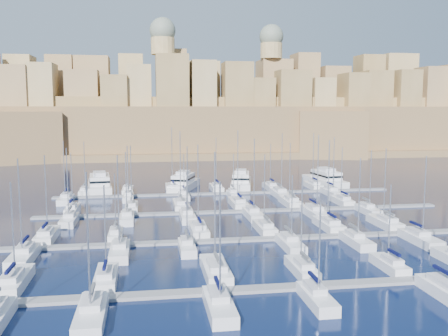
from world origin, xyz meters
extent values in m
plane|color=black|center=(0.00, 0.00, 0.00)|extent=(600.00, 600.00, 0.00)
cube|color=slate|center=(0.00, -34.00, 0.20)|extent=(84.00, 2.00, 0.40)
cube|color=slate|center=(0.00, -12.00, 0.20)|extent=(84.00, 2.00, 0.40)
cube|color=slate|center=(0.00, 10.00, 0.20)|extent=(84.00, 2.00, 0.40)
cube|color=slate|center=(0.00, 32.00, 0.20)|extent=(84.00, 2.00, 0.40)
cube|color=white|center=(-35.70, -28.22, 0.54)|extent=(2.87, 9.55, 1.68)
cube|color=silver|center=(-35.70, -29.18, 1.73)|extent=(2.01, 4.30, 0.70)
cylinder|color=#9EA0A8|center=(-35.70, -27.75, 7.03)|extent=(0.18, 0.18, 11.30)
cube|color=#060A33|center=(-35.70, -29.66, 2.78)|extent=(0.35, 3.82, 0.35)
cube|color=white|center=(-24.90, -28.67, 0.52)|extent=(2.60, 8.67, 1.63)
cube|color=silver|center=(-24.90, -29.53, 1.68)|extent=(1.82, 3.90, 0.70)
cylinder|color=#9EA0A8|center=(-24.90, -28.23, 6.72)|extent=(0.18, 0.18, 10.78)
cube|color=#060A33|center=(-24.90, -29.97, 2.73)|extent=(0.35, 3.47, 0.35)
cube|color=white|center=(-11.25, -27.91, 0.55)|extent=(3.05, 10.18, 1.71)
cube|color=silver|center=(-11.25, -28.93, 1.76)|extent=(2.14, 4.58, 0.70)
cylinder|color=#9EA0A8|center=(-11.25, -27.40, 8.65)|extent=(0.18, 0.18, 14.49)
cube|color=#595B60|center=(-11.25, -29.44, 2.81)|extent=(0.35, 4.07, 0.35)
cube|color=white|center=(-0.09, -28.88, 0.51)|extent=(2.47, 8.24, 1.61)
cube|color=silver|center=(-0.09, -29.70, 1.66)|extent=(1.73, 3.71, 0.70)
cylinder|color=#9EA0A8|center=(-0.09, -28.47, 6.97)|extent=(0.18, 0.18, 11.31)
cube|color=#595B60|center=(-0.09, -30.11, 2.71)|extent=(0.35, 3.30, 0.35)
cube|color=white|center=(11.87, -29.19, 0.49)|extent=(2.29, 7.62, 1.58)
cube|color=silver|center=(11.87, -29.95, 1.63)|extent=(1.60, 3.43, 0.70)
cylinder|color=#9EA0A8|center=(11.87, -28.81, 6.33)|extent=(0.18, 0.18, 10.10)
cube|color=#060A33|center=(11.87, -30.33, 2.68)|extent=(0.35, 3.05, 0.35)
cube|color=white|center=(-25.53, -39.74, 0.54)|extent=(2.85, 9.49, 1.67)
cube|color=silver|center=(-25.53, -38.80, 1.72)|extent=(1.99, 4.27, 0.70)
cylinder|color=#9EA0A8|center=(-25.53, -40.22, 8.31)|extent=(0.18, 0.18, 13.87)
cube|color=#595B60|center=(-25.53, -38.32, 2.77)|extent=(0.35, 3.80, 0.35)
cube|color=white|center=(-12.45, -39.50, 0.52)|extent=(2.70, 8.99, 1.65)
cube|color=silver|center=(-12.45, -38.60, 1.70)|extent=(1.89, 4.05, 0.70)
cylinder|color=#9EA0A8|center=(-12.45, -39.95, 7.67)|extent=(0.18, 0.18, 12.64)
cube|color=#060A33|center=(-12.45, -38.15, 2.75)|extent=(0.35, 3.60, 0.35)
cube|color=white|center=(-1.58, -38.98, 0.50)|extent=(2.39, 7.95, 1.60)
cube|color=silver|center=(-1.58, -38.18, 1.65)|extent=(1.67, 3.58, 0.70)
cylinder|color=#9EA0A8|center=(-1.58, -39.37, 6.40)|extent=(0.18, 0.18, 10.20)
cube|color=#060A33|center=(-1.58, -37.78, 2.70)|extent=(0.35, 3.18, 0.35)
cube|color=silver|center=(13.66, -39.03, 1.75)|extent=(2.12, 4.53, 0.70)
cube|color=#060A33|center=(13.66, -38.53, 2.80)|extent=(0.35, 4.03, 0.35)
cube|color=white|center=(-35.99, -6.34, 0.53)|extent=(2.79, 9.31, 1.67)
cube|color=silver|center=(-35.99, -7.28, 1.72)|extent=(1.96, 4.19, 0.70)
cylinder|color=#9EA0A8|center=(-35.99, -5.88, 7.58)|extent=(0.18, 0.18, 12.43)
cube|color=#060A33|center=(-35.99, -7.74, 2.77)|extent=(0.35, 3.72, 0.35)
cube|color=white|center=(-24.97, -7.32, 0.48)|extent=(2.21, 7.35, 1.57)
cube|color=silver|center=(-24.97, -8.06, 1.62)|extent=(1.54, 3.31, 0.70)
cylinder|color=#9EA0A8|center=(-24.97, -6.96, 6.02)|extent=(0.18, 0.18, 9.50)
cube|color=#595B60|center=(-24.97, -8.43, 2.67)|extent=(0.35, 2.94, 0.35)
cube|color=white|center=(-11.17, -6.32, 0.53)|extent=(2.81, 9.37, 1.67)
cube|color=silver|center=(-11.17, -7.25, 1.72)|extent=(1.97, 4.22, 0.70)
cylinder|color=#9EA0A8|center=(-11.17, -5.85, 8.31)|extent=(0.18, 0.18, 13.88)
cube|color=#060A33|center=(-11.17, -7.72, 2.77)|extent=(0.35, 3.75, 0.35)
cube|color=white|center=(0.31, -6.67, 0.52)|extent=(2.60, 8.67, 1.63)
cube|color=silver|center=(0.31, -7.53, 1.68)|extent=(1.82, 3.90, 0.70)
cylinder|color=#9EA0A8|center=(0.31, -6.23, 7.38)|extent=(0.18, 0.18, 12.10)
cube|color=#595B60|center=(0.31, -7.97, 2.73)|extent=(0.35, 3.47, 0.35)
cube|color=white|center=(12.09, -6.16, 0.54)|extent=(2.90, 9.68, 1.68)
cube|color=silver|center=(12.09, -7.13, 1.73)|extent=(2.03, 4.36, 0.70)
cylinder|color=#9EA0A8|center=(12.09, -5.68, 8.57)|extent=(0.18, 0.18, 14.36)
cube|color=#060A33|center=(12.09, -7.61, 2.78)|extent=(0.35, 3.87, 0.35)
cube|color=white|center=(22.78, -6.16, 0.54)|extent=(2.90, 9.67, 1.68)
cube|color=silver|center=(22.78, -7.13, 1.73)|extent=(2.03, 4.35, 0.70)
cylinder|color=#9EA0A8|center=(22.78, -5.68, 7.78)|extent=(0.18, 0.18, 12.80)
cube|color=#595B60|center=(22.78, -7.62, 2.78)|extent=(0.35, 3.87, 0.35)
cube|color=white|center=(-37.05, -17.88, 0.54)|extent=(2.93, 9.76, 1.69)
cube|color=silver|center=(-37.05, -16.90, 1.74)|extent=(2.05, 4.39, 0.70)
cylinder|color=#9EA0A8|center=(-37.05, -18.37, 7.97)|extent=(0.18, 0.18, 13.15)
cube|color=#060A33|center=(-37.05, -16.42, 2.79)|extent=(0.35, 3.90, 0.35)
cube|color=white|center=(-23.82, -17.51, 0.53)|extent=(2.71, 9.02, 1.65)
cube|color=silver|center=(-23.82, -16.61, 1.70)|extent=(1.89, 4.06, 0.70)
cylinder|color=#9EA0A8|center=(-23.82, -17.96, 8.06)|extent=(0.18, 0.18, 13.42)
cube|color=#595B60|center=(-23.82, -16.16, 2.75)|extent=(0.35, 3.61, 0.35)
cube|color=white|center=(-14.01, -16.81, 0.49)|extent=(2.29, 7.62, 1.58)
cube|color=silver|center=(-14.01, -16.05, 1.63)|extent=(1.60, 3.43, 0.70)
cylinder|color=#9EA0A8|center=(-14.01, -17.19, 6.22)|extent=(0.18, 0.18, 9.87)
cube|color=#595B60|center=(-14.01, -15.67, 2.68)|extent=(0.35, 3.05, 0.35)
cube|color=white|center=(1.77, -17.40, 0.52)|extent=(2.64, 8.80, 1.64)
cube|color=silver|center=(1.77, -16.52, 1.69)|extent=(1.85, 3.96, 0.70)
cylinder|color=#9EA0A8|center=(1.77, -17.84, 6.37)|extent=(0.18, 0.18, 10.06)
cube|color=#595B60|center=(1.77, -16.08, 2.74)|extent=(0.35, 3.52, 0.35)
cube|color=white|center=(12.53, -17.27, 0.51)|extent=(2.56, 8.54, 1.63)
cube|color=silver|center=(12.53, -16.41, 1.68)|extent=(1.79, 3.84, 0.70)
cylinder|color=#9EA0A8|center=(12.53, -17.70, 7.55)|extent=(0.18, 0.18, 12.44)
cube|color=#595B60|center=(12.53, -15.99, 2.73)|extent=(0.35, 3.41, 0.35)
cube|color=white|center=(23.02, -17.82, 0.54)|extent=(2.89, 9.65, 1.68)
cube|color=silver|center=(23.02, -16.86, 1.73)|extent=(2.03, 4.34, 0.70)
cylinder|color=#9EA0A8|center=(23.02, -18.31, 7.70)|extent=(0.18, 0.18, 12.63)
cube|color=#060A33|center=(23.02, -16.38, 2.78)|extent=(0.35, 3.86, 0.35)
cube|color=white|center=(-34.97, 15.01, 0.50)|extent=(2.41, 8.03, 1.60)
cube|color=silver|center=(-34.97, 14.21, 1.65)|extent=(1.69, 3.61, 0.70)
cylinder|color=#9EA0A8|center=(-34.97, 15.41, 6.81)|extent=(0.18, 0.18, 11.02)
cube|color=#060A33|center=(-34.97, 13.81, 2.70)|extent=(0.35, 3.21, 0.35)
cube|color=white|center=(-23.01, 15.21, 0.51)|extent=(2.52, 8.41, 1.62)
cube|color=silver|center=(-23.01, 14.37, 1.67)|extent=(1.77, 3.79, 0.70)
cylinder|color=#9EA0A8|center=(-23.01, 15.63, 7.47)|extent=(0.18, 0.18, 12.29)
cube|color=#595B60|center=(-23.01, 13.95, 2.72)|extent=(0.35, 3.37, 0.35)
cube|color=white|center=(-12.65, 16.01, 0.55)|extent=(3.01, 10.03, 1.70)
cube|color=silver|center=(-12.65, 15.01, 1.75)|extent=(2.11, 4.51, 0.70)
cylinder|color=#9EA0A8|center=(-12.65, 16.51, 8.94)|extent=(0.18, 0.18, 15.07)
cube|color=#595B60|center=(-12.65, 14.51, 2.80)|extent=(0.35, 4.01, 0.35)
cube|color=white|center=(-0.19, 16.00, 0.55)|extent=(3.00, 10.00, 1.70)
cube|color=silver|center=(-0.19, 15.00, 1.75)|extent=(2.10, 4.50, 0.70)
cylinder|color=#9EA0A8|center=(-0.19, 16.50, 8.98)|extent=(0.18, 0.18, 15.16)
cube|color=#060A33|center=(-0.19, 14.50, 2.80)|extent=(0.35, 4.00, 0.35)
cube|color=white|center=(11.51, 15.93, 0.55)|extent=(2.96, 9.86, 1.69)
cube|color=silver|center=(11.51, 14.94, 1.74)|extent=(2.07, 4.44, 0.70)
cylinder|color=#9EA0A8|center=(11.51, 16.42, 7.55)|extent=(0.18, 0.18, 12.31)
cube|color=#595B60|center=(11.51, 14.45, 2.79)|extent=(0.35, 3.94, 0.35)
cube|color=white|center=(23.34, 15.44, 0.52)|extent=(2.66, 8.88, 1.64)
cube|color=silver|center=(23.34, 14.55, 1.69)|extent=(1.86, 3.99, 0.70)
cylinder|color=#9EA0A8|center=(23.34, 15.88, 7.00)|extent=(0.18, 0.18, 11.31)
cube|color=#060A33|center=(23.34, 14.11, 2.74)|extent=(0.35, 3.55, 0.35)
cube|color=white|center=(-34.11, 4.62, 0.52)|extent=(2.63, 8.75, 1.64)
cube|color=silver|center=(-34.11, 5.50, 1.69)|extent=(1.84, 3.94, 0.70)
cylinder|color=#9EA0A8|center=(-34.11, 4.19, 7.75)|extent=(0.18, 0.18, 12.83)
cube|color=#595B60|center=(-34.11, 5.94, 2.74)|extent=(0.35, 3.50, 0.35)
cube|color=white|center=(-23.59, 4.68, 0.52)|extent=(2.59, 8.64, 1.63)
cube|color=silver|center=(-23.59, 5.55, 1.68)|extent=(1.81, 3.89, 0.70)
cylinder|color=#9EA0A8|center=(-23.59, 4.25, 7.30)|extent=(0.18, 0.18, 11.93)
cube|color=#595B60|center=(-23.59, 5.98, 2.73)|extent=(0.35, 3.45, 0.35)
cube|color=white|center=(-12.19, 4.44, 0.53)|extent=(2.73, 9.11, 1.66)
cube|color=silver|center=(-12.19, 5.35, 1.71)|extent=(1.91, 4.10, 0.70)
cylinder|color=#9EA0A8|center=(-12.19, 3.99, 7.80)|extent=(0.18, 0.18, 12.89)
cube|color=#060A33|center=(-12.19, 5.81, 2.76)|extent=(0.35, 3.65, 0.35)
cube|color=white|center=(0.69, 4.34, 0.53)|extent=(2.80, 9.32, 1.67)
cube|color=silver|center=(0.69, 5.27, 1.72)|extent=(1.96, 4.19, 0.70)
cylinder|color=#9EA0A8|center=(0.69, 3.87, 8.44)|extent=(0.18, 0.18, 14.15)
cube|color=#060A33|center=(0.69, 5.74, 2.77)|extent=(0.35, 3.73, 0.35)
cube|color=white|center=(13.17, 3.58, 0.57)|extent=(3.25, 10.85, 1.74)
cube|color=silver|center=(13.17, 4.66, 1.79)|extent=(2.28, 4.88, 0.70)
cylinder|color=#9EA0A8|center=(13.17, 3.03, 8.82)|extent=(0.18, 0.18, 14.75)
cube|color=#060A33|center=(13.17, 5.20, 2.84)|extent=(0.35, 4.34, 0.35)
cube|color=white|center=(24.77, 4.82, 0.51)|extent=(2.51, 8.35, 1.62)
cube|color=silver|center=(24.77, 5.66, 1.67)|extent=(1.75, 3.76, 0.70)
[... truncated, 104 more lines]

